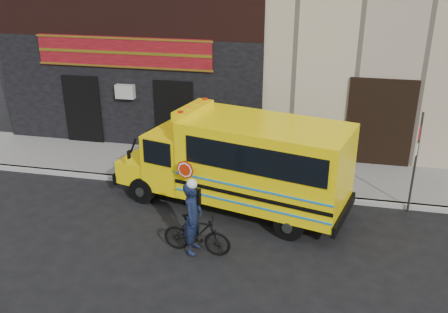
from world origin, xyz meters
The scene contains 7 objects.
ground centered at (0.00, 0.00, 0.00)m, with size 120.00×120.00×0.00m, color black.
curb centered at (0.00, 2.60, 0.07)m, with size 40.00×0.20×0.15m, color #9F9F99.
sidewalk centered at (0.00, 4.10, 0.07)m, with size 40.00×3.00×0.15m, color slate.
school_bus centered at (0.02, 1.57, 1.51)m, with size 7.21×3.75×2.92m.
sign_pole centered at (4.75, 2.38, 1.67)m, with size 0.11×0.26×3.02m.
bicycle centered at (-0.68, -0.92, 0.53)m, with size 0.49×1.75×1.05m, color black.
cyclist centered at (-0.77, -0.93, 0.94)m, with size 0.68×0.45×1.87m, color black.
Camera 1 is at (2.22, -11.18, 7.09)m, focal length 40.00 mm.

